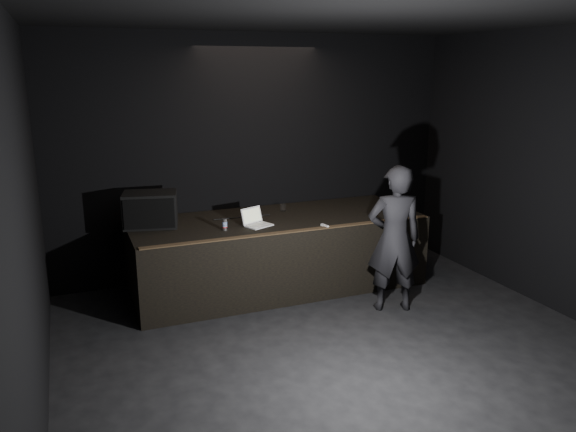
# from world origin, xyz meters

# --- Properties ---
(ground) EXTENTS (7.00, 7.00, 0.00)m
(ground) POSITION_xyz_m (0.00, 0.00, 0.00)
(ground) COLOR black
(ground) RESTS_ON ground
(room_walls) EXTENTS (6.10, 7.10, 3.52)m
(room_walls) POSITION_xyz_m (0.00, 0.00, 2.02)
(room_walls) COLOR black
(room_walls) RESTS_ON ground
(stage_riser) EXTENTS (4.00, 1.50, 1.00)m
(stage_riser) POSITION_xyz_m (0.00, 2.73, 0.50)
(stage_riser) COLOR black
(stage_riser) RESTS_ON ground
(riser_lip) EXTENTS (3.92, 0.10, 0.01)m
(riser_lip) POSITION_xyz_m (0.00, 2.02, 1.01)
(riser_lip) COLOR brown
(riser_lip) RESTS_ON stage_riser
(stage_monitor) EXTENTS (0.76, 0.62, 0.45)m
(stage_monitor) POSITION_xyz_m (-1.67, 2.95, 1.23)
(stage_monitor) COLOR black
(stage_monitor) RESTS_ON stage_riser
(cable) EXTENTS (0.81, 0.04, 0.02)m
(cable) POSITION_xyz_m (-0.44, 2.91, 1.01)
(cable) COLOR black
(cable) RESTS_ON stage_riser
(laptop) EXTENTS (0.42, 0.40, 0.23)m
(laptop) POSITION_xyz_m (-0.39, 2.48, 1.06)
(laptop) COLOR white
(laptop) RESTS_ON stage_riser
(beer_can) EXTENTS (0.06, 0.06, 0.15)m
(beer_can) POSITION_xyz_m (-0.83, 2.40, 1.07)
(beer_can) COLOR silver
(beer_can) RESTS_ON stage_riser
(plastic_cup) EXTENTS (0.08, 0.08, 0.10)m
(plastic_cup) POSITION_xyz_m (0.22, 3.05, 1.05)
(plastic_cup) COLOR white
(plastic_cup) RESTS_ON stage_riser
(wii_remote) EXTENTS (0.06, 0.14, 0.03)m
(wii_remote) POSITION_xyz_m (0.43, 2.08, 1.01)
(wii_remote) COLOR white
(wii_remote) RESTS_ON stage_riser
(person) EXTENTS (0.79, 0.63, 1.87)m
(person) POSITION_xyz_m (1.09, 1.45, 0.94)
(person) COLOR black
(person) RESTS_ON ground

